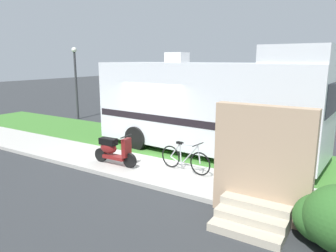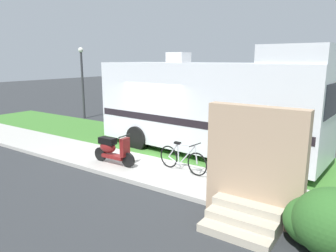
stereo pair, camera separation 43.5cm
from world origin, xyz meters
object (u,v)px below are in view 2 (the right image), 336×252
pickup_truck_far (258,100)px  street_lamp_post (82,76)px  motorhome_rv (209,105)px  bicycle (182,159)px  bottle_green (316,197)px  pickup_truck_near (187,103)px  scooter (112,149)px

pickup_truck_far → street_lamp_post: 10.17m
motorhome_rv → pickup_truck_far: bearing=97.2°
bicycle → bottle_green: (3.56, 0.04, -0.26)m
bicycle → pickup_truck_far: bearing=97.7°
pickup_truck_near → bottle_green: (7.74, -7.12, -0.73)m
motorhome_rv → pickup_truck_near: bearing=128.0°
motorhome_rv → pickup_truck_near: (-3.80, 4.85, -0.78)m
scooter → street_lamp_post: bearing=144.7°
bottle_green → street_lamp_post: 13.81m
motorhome_rv → scooter: (-1.76, -2.94, -1.17)m
bicycle → street_lamp_post: (-9.34, 4.45, 1.91)m
motorhome_rv → scooter: motorhome_rv is taller
motorhome_rv → scooter: size_ratio=5.14×
pickup_truck_near → street_lamp_post: (-5.15, -2.70, 1.44)m
pickup_truck_near → pickup_truck_far: bearing=52.5°
motorhome_rv → bottle_green: motorhome_rv is taller
scooter → pickup_truck_near: (-2.03, 7.79, 0.39)m
bicycle → motorhome_rv: bearing=99.7°
scooter → pickup_truck_far: 11.38m
bottle_green → motorhome_rv: bearing=150.1°
scooter → bottle_green: scooter is taller
pickup_truck_near → street_lamp_post: 6.00m
pickup_truck_far → pickup_truck_near: bearing=-127.5°
pickup_truck_far → bottle_green: bearing=-64.9°
scooter → pickup_truck_near: 8.06m
pickup_truck_near → street_lamp_post: size_ratio=1.47×
pickup_truck_far → bottle_green: pickup_truck_far is taller
motorhome_rv → pickup_truck_far: size_ratio=1.49×
street_lamp_post → pickup_truck_far: bearing=38.5°
scooter → pickup_truck_near: pickup_truck_near is taller
pickup_truck_near → bottle_green: 10.55m
motorhome_rv → pickup_truck_far: (-1.07, 8.41, -0.78)m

